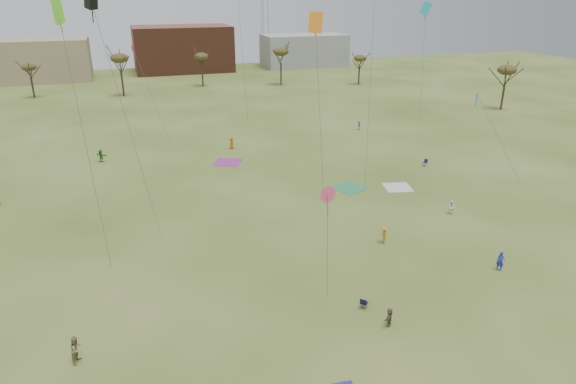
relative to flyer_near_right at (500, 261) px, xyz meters
name	(u,v)px	position (x,y,z in m)	size (l,w,h in m)	color
ground	(344,331)	(-15.33, -3.31, -0.82)	(260.00, 260.00, 0.00)	#3B531A
flyer_near_right	(500,261)	(0.00, 0.00, 0.00)	(0.60, 0.39, 1.65)	#222A9E
spectator_fore_b	(77,349)	(-32.10, -0.81, 0.09)	(0.89, 0.69, 1.83)	#857454
spectator_fore_c	(389,317)	(-12.15, -3.66, -0.15)	(1.25, 0.40, 1.35)	brown
flyer_mid_b	(384,235)	(-6.74, 7.19, 0.00)	(1.06, 0.61, 1.64)	#C67B25
spectator_mid_e	(452,208)	(2.83, 10.59, -0.08)	(0.73, 0.57, 1.49)	white
flyer_far_a	(101,156)	(-31.27, 39.38, 0.04)	(1.61, 0.51, 1.73)	#36802A
flyer_far_b	(231,143)	(-13.60, 39.74, 0.03)	(0.83, 0.54, 1.70)	#B4521E
flyer_far_c	(359,126)	(8.31, 43.49, -0.10)	(0.94, 0.54, 1.45)	#1D5285
blanket_cream	(398,187)	(1.43, 18.88, -0.82)	(3.02, 3.02, 0.03)	silver
blanket_plum	(227,162)	(-15.43, 34.02, -0.82)	(3.46, 3.46, 0.03)	#982E88
blanket_olive	(349,188)	(-4.01, 20.55, -0.82)	(3.33, 3.33, 0.03)	#318753
camp_chair_center	(364,305)	(-12.87, -1.30, -0.56)	(0.74, 0.74, 0.87)	#121533
camp_chair_right	(425,164)	(8.66, 24.59, -0.56)	(0.71, 0.69, 0.87)	#141A37
kites_aloft	(229,8)	(-16.34, 24.52, 18.73)	(63.43, 60.83, 27.73)	red
tree_line	(169,66)	(-18.17, 75.81, 6.27)	(117.44, 49.32, 8.91)	#3A2B1E
building_tan	(21,61)	(-50.33, 111.69, 4.18)	(32.00, 14.00, 10.00)	#937F60
building_brick	(183,49)	(-10.33, 116.69, 5.18)	(26.00, 16.00, 12.00)	brown
building_grey	(304,51)	(24.67, 114.69, 3.68)	(24.00, 12.00, 9.00)	gray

